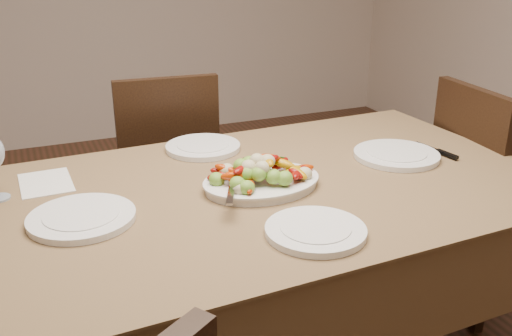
{
  "coord_description": "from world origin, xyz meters",
  "views": [
    {
      "loc": [
        -0.52,
        -1.42,
        1.44
      ],
      "look_at": [
        0.1,
        0.03,
        0.82
      ],
      "focal_mm": 40.0,
      "sensor_mm": 36.0,
      "label": 1
    }
  ],
  "objects": [
    {
      "name": "dining_table",
      "position": [
        0.1,
        0.03,
        0.38
      ],
      "size": [
        1.88,
        1.11,
        0.76
      ],
      "primitive_type": "cube",
      "rotation": [
        0.0,
        0.0,
        0.04
      ],
      "color": "brown",
      "rests_on": "ground"
    },
    {
      "name": "chair_far",
      "position": [
        0.04,
        0.96,
        0.47
      ],
      "size": [
        0.45,
        0.45,
        0.95
      ],
      "primitive_type": null,
      "rotation": [
        0.0,
        0.0,
        3.06
      ],
      "color": "black",
      "rests_on": "ground"
    },
    {
      "name": "chair_right",
      "position": [
        1.22,
        0.13,
        0.47
      ],
      "size": [
        0.46,
        0.46,
        0.95
      ],
      "primitive_type": null,
      "rotation": [
        0.0,
        0.0,
        1.48
      ],
      "color": "black",
      "rests_on": "ground"
    },
    {
      "name": "serving_platter",
      "position": [
        0.11,
        0.02,
        0.77
      ],
      "size": [
        0.36,
        0.27,
        0.02
      ],
      "primitive_type": "ellipsoid",
      "rotation": [
        0.0,
        0.0,
        0.04
      ],
      "color": "white",
      "rests_on": "dining_table"
    },
    {
      "name": "roasted_vegetables",
      "position": [
        0.11,
        0.02,
        0.83
      ],
      "size": [
        0.29,
        0.2,
        0.09
      ],
      "primitive_type": null,
      "rotation": [
        0.0,
        0.0,
        0.04
      ],
      "color": "maroon",
      "rests_on": "serving_platter"
    },
    {
      "name": "serving_spoon",
      "position": [
        0.05,
        -0.02,
        0.81
      ],
      "size": [
        0.28,
        0.17,
        0.03
      ],
      "primitive_type": null,
      "rotation": [
        0.0,
        0.0,
        -0.41
      ],
      "color": "#9EA0A8",
      "rests_on": "serving_platter"
    },
    {
      "name": "plate_left",
      "position": [
        -0.42,
        0.01,
        0.77
      ],
      "size": [
        0.28,
        0.28,
        0.02
      ],
      "primitive_type": "cylinder",
      "color": "white",
      "rests_on": "dining_table"
    },
    {
      "name": "plate_right",
      "position": [
        0.64,
        0.08,
        0.77
      ],
      "size": [
        0.29,
        0.29,
        0.02
      ],
      "primitive_type": "cylinder",
      "color": "white",
      "rests_on": "dining_table"
    },
    {
      "name": "plate_far",
      "position": [
        0.06,
        0.42,
        0.77
      ],
      "size": [
        0.27,
        0.27,
        0.02
      ],
      "primitive_type": "cylinder",
      "color": "white",
      "rests_on": "dining_table"
    },
    {
      "name": "plate_near",
      "position": [
        0.12,
        -0.3,
        0.77
      ],
      "size": [
        0.26,
        0.26,
        0.02
      ],
      "primitive_type": "cylinder",
      "color": "white",
      "rests_on": "dining_table"
    },
    {
      "name": "menu_card",
      "position": [
        -0.49,
        0.32,
        0.76
      ],
      "size": [
        0.16,
        0.21,
        0.0
      ],
      "primitive_type": "cube",
      "rotation": [
        0.0,
        0.0,
        0.03
      ],
      "color": "silver",
      "rests_on": "dining_table"
    },
    {
      "name": "table_knife",
      "position": [
        0.8,
        0.06,
        0.76
      ],
      "size": [
        0.04,
        0.2,
        0.01
      ],
      "primitive_type": null,
      "rotation": [
        0.0,
        0.0,
        0.14
      ],
      "color": "#9EA0A8",
      "rests_on": "dining_table"
    }
  ]
}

